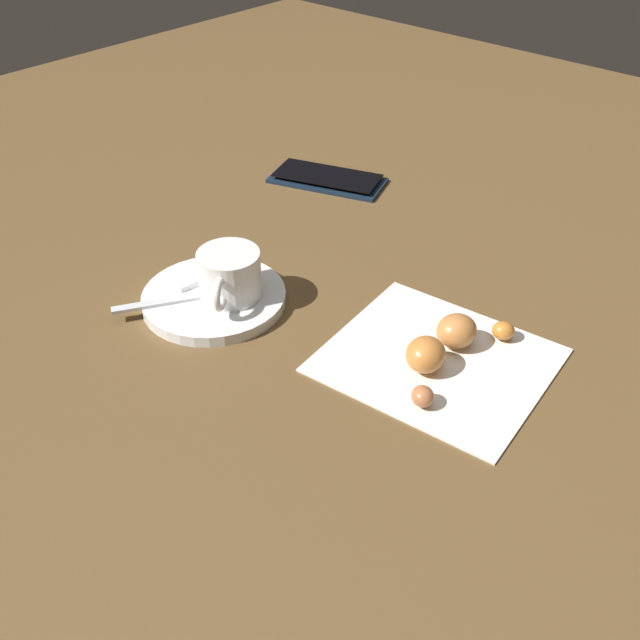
# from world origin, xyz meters

# --- Properties ---
(ground_plane) EXTENTS (1.80, 1.80, 0.00)m
(ground_plane) POSITION_xyz_m (0.00, 0.00, 0.00)
(ground_plane) COLOR brown
(saucer) EXTENTS (0.14, 0.14, 0.01)m
(saucer) POSITION_xyz_m (0.10, 0.05, 0.01)
(saucer) COLOR white
(saucer) RESTS_ON ground
(espresso_cup) EXTENTS (0.06, 0.08, 0.05)m
(espresso_cup) POSITION_xyz_m (0.09, 0.04, 0.04)
(espresso_cup) COLOR white
(espresso_cup) RESTS_ON saucer
(teaspoon) EXTENTS (0.08, 0.12, 0.01)m
(teaspoon) POSITION_xyz_m (0.11, 0.06, 0.01)
(teaspoon) COLOR silver
(teaspoon) RESTS_ON saucer
(sugar_packet) EXTENTS (0.03, 0.07, 0.01)m
(sugar_packet) POSITION_xyz_m (0.13, 0.04, 0.01)
(sugar_packet) COLOR white
(sugar_packet) RESTS_ON saucer
(napkin) EXTENTS (0.21, 0.19, 0.00)m
(napkin) POSITION_xyz_m (-0.12, -0.03, 0.00)
(napkin) COLOR white
(napkin) RESTS_ON ground
(croissant) EXTENTS (0.07, 0.15, 0.03)m
(croissant) POSITION_xyz_m (-0.12, -0.03, 0.02)
(croissant) COLOR #C7772E
(croissant) RESTS_ON napkin
(cell_phone) EXTENTS (0.16, 0.11, 0.01)m
(cell_phone) POSITION_xyz_m (0.20, -0.23, 0.00)
(cell_phone) COLOR #142335
(cell_phone) RESTS_ON ground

